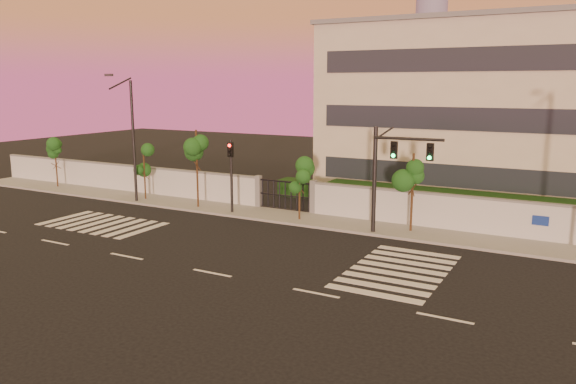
# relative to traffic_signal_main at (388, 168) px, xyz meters

# --- Properties ---
(ground) EXTENTS (120.00, 120.00, 0.00)m
(ground) POSITION_rel_traffic_signal_main_xyz_m (-4.61, -9.45, -3.71)
(ground) COLOR black
(ground) RESTS_ON ground
(sidewalk) EXTENTS (60.00, 3.00, 0.15)m
(sidewalk) POSITION_rel_traffic_signal_main_xyz_m (-4.61, 1.05, -3.63)
(sidewalk) COLOR gray
(sidewalk) RESTS_ON ground
(perimeter_wall) EXTENTS (60.00, 0.36, 2.20)m
(perimeter_wall) POSITION_rel_traffic_signal_main_xyz_m (-4.51, 2.55, -2.64)
(perimeter_wall) COLOR silver
(perimeter_wall) RESTS_ON ground
(hedge_row) EXTENTS (41.00, 4.25, 1.80)m
(hedge_row) POSITION_rel_traffic_signal_main_xyz_m (-3.45, 5.29, -2.89)
(hedge_row) COLOR black
(hedge_row) RESTS_ON ground
(institutional_building) EXTENTS (24.40, 12.40, 12.25)m
(institutional_building) POSITION_rel_traffic_signal_main_xyz_m (4.39, 12.54, 2.45)
(institutional_building) COLOR beige
(institutional_building) RESTS_ON ground
(road_markings) EXTENTS (57.00, 7.62, 0.02)m
(road_markings) POSITION_rel_traffic_signal_main_xyz_m (-6.19, -5.69, -3.70)
(road_markings) COLOR silver
(road_markings) RESTS_ON ground
(street_tree_a) EXTENTS (1.35, 1.08, 3.84)m
(street_tree_a) POSITION_rel_traffic_signal_main_xyz_m (-27.34, 1.23, -0.88)
(street_tree_a) COLOR #382314
(street_tree_a) RESTS_ON ground
(street_tree_b) EXTENTS (1.33, 1.06, 3.84)m
(street_tree_b) POSITION_rel_traffic_signal_main_xyz_m (-17.88, 0.88, -0.88)
(street_tree_b) COLOR #382314
(street_tree_b) RESTS_ON ground
(street_tree_c) EXTENTS (1.58, 1.26, 5.19)m
(street_tree_c) POSITION_rel_traffic_signal_main_xyz_m (-13.00, 0.54, 0.11)
(street_tree_c) COLOR #382314
(street_tree_c) RESTS_ON ground
(street_tree_d) EXTENTS (1.37, 1.09, 3.56)m
(street_tree_d) POSITION_rel_traffic_signal_main_xyz_m (-5.55, 0.61, -1.08)
(street_tree_d) COLOR #382314
(street_tree_d) RESTS_ON ground
(street_tree_e) EXTENTS (1.59, 1.26, 4.42)m
(street_tree_e) POSITION_rel_traffic_signal_main_xyz_m (1.03, 1.20, -0.45)
(street_tree_e) COLOR #382314
(street_tree_e) RESTS_ON ground
(traffic_signal_main) EXTENTS (3.71, 0.41, 5.86)m
(traffic_signal_main) POSITION_rel_traffic_signal_main_xyz_m (0.00, 0.00, 0.00)
(traffic_signal_main) COLOR black
(traffic_signal_main) RESTS_ON ground
(traffic_signal_secondary) EXTENTS (0.37, 0.35, 4.71)m
(traffic_signal_secondary) POSITION_rel_traffic_signal_main_xyz_m (-10.21, 0.29, -0.72)
(traffic_signal_secondary) COLOR black
(traffic_signal_secondary) RESTS_ON ground
(streetlight_west) EXTENTS (0.52, 2.09, 8.71)m
(streetlight_west) POSITION_rel_traffic_signal_main_xyz_m (-17.91, -0.20, 1.00)
(streetlight_west) COLOR black
(streetlight_west) RESTS_ON ground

